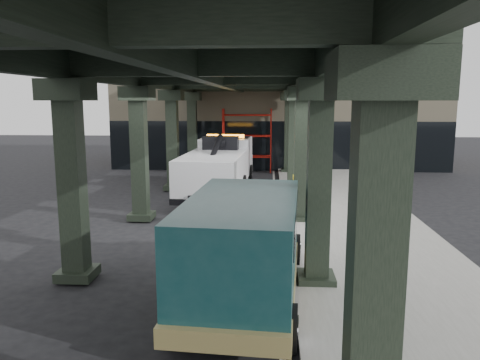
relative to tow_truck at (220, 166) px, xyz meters
The scene contains 8 objects.
ground 7.21m from the tow_truck, 82.32° to the right, with size 90.00×90.00×0.00m, color black.
sidewalk 7.52m from the tow_truck, 42.57° to the right, with size 5.00×40.00×0.15m, color gray.
lane_stripe 5.83m from the tow_truck, 62.13° to the right, with size 0.12×38.00×0.01m, color silver.
viaduct 6.45m from the tow_truck, 83.79° to the right, with size 7.40×32.00×6.40m.
building 13.57m from the tow_truck, 77.24° to the left, with size 22.00×10.00×8.00m, color #C6B793.
scaffolding 7.73m from the tow_truck, 82.96° to the left, with size 3.08×0.88×4.00m.
tow_truck is the anchor object (origin of this frame).
towed_van 12.22m from the tow_truck, 81.36° to the right, with size 2.84×6.27×2.48m.
Camera 1 is at (1.43, -15.00, 4.50)m, focal length 35.00 mm.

